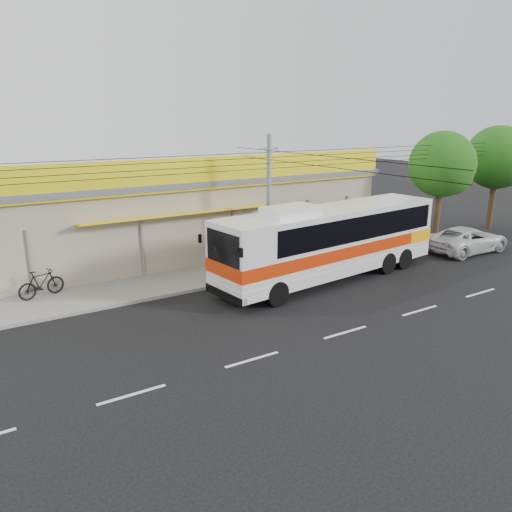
{
  "coord_description": "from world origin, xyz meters",
  "views": [
    {
      "loc": [
        -11.68,
        -14.98,
        7.57
      ],
      "look_at": [
        -1.04,
        2.0,
        1.99
      ],
      "focal_mm": 35.0,
      "sensor_mm": 36.0,
      "label": 1
    }
  ],
  "objects_px": {
    "motorbike_dark": "(41,283)",
    "tree_near": "(444,166)",
    "tree_far": "(499,160)",
    "white_car": "(467,240)",
    "utility_pole": "(269,160)",
    "coach_bus": "(334,237)"
  },
  "relations": [
    {
      "from": "tree_near",
      "to": "tree_far",
      "type": "relative_size",
      "value": 0.96
    },
    {
      "from": "white_car",
      "to": "tree_near",
      "type": "distance_m",
      "value": 5.24
    },
    {
      "from": "coach_bus",
      "to": "utility_pole",
      "type": "bearing_deg",
      "value": 122.92
    },
    {
      "from": "white_car",
      "to": "tree_far",
      "type": "height_order",
      "value": "tree_far"
    },
    {
      "from": "white_car",
      "to": "motorbike_dark",
      "type": "bearing_deg",
      "value": 79.33
    },
    {
      "from": "white_car",
      "to": "tree_near",
      "type": "relative_size",
      "value": 0.77
    },
    {
      "from": "motorbike_dark",
      "to": "utility_pole",
      "type": "height_order",
      "value": "utility_pole"
    },
    {
      "from": "white_car",
      "to": "tree_near",
      "type": "bearing_deg",
      "value": -23.52
    },
    {
      "from": "coach_bus",
      "to": "tree_near",
      "type": "xyz_separation_m",
      "value": [
        11.35,
        2.86,
        2.55
      ]
    },
    {
      "from": "motorbike_dark",
      "to": "tree_near",
      "type": "height_order",
      "value": "tree_near"
    },
    {
      "from": "white_car",
      "to": "tree_near",
      "type": "xyz_separation_m",
      "value": [
        1.46,
        3.21,
        3.87
      ]
    },
    {
      "from": "motorbike_dark",
      "to": "utility_pole",
      "type": "distance_m",
      "value": 11.67
    },
    {
      "from": "motorbike_dark",
      "to": "utility_pole",
      "type": "bearing_deg",
      "value": -114.86
    },
    {
      "from": "motorbike_dark",
      "to": "tree_far",
      "type": "xyz_separation_m",
      "value": [
        29.5,
        -1.46,
        4.04
      ]
    },
    {
      "from": "tree_near",
      "to": "white_car",
      "type": "bearing_deg",
      "value": -114.46
    },
    {
      "from": "tree_near",
      "to": "coach_bus",
      "type": "bearing_deg",
      "value": -165.86
    },
    {
      "from": "motorbike_dark",
      "to": "white_car",
      "type": "bearing_deg",
      "value": -117.19
    },
    {
      "from": "utility_pole",
      "to": "tree_near",
      "type": "relative_size",
      "value": 5.0
    },
    {
      "from": "tree_near",
      "to": "tree_far",
      "type": "height_order",
      "value": "tree_far"
    },
    {
      "from": "motorbike_dark",
      "to": "tree_near",
      "type": "xyz_separation_m",
      "value": [
        23.87,
        -1.39,
        3.85
      ]
    },
    {
      "from": "coach_bus",
      "to": "tree_near",
      "type": "height_order",
      "value": "tree_near"
    },
    {
      "from": "coach_bus",
      "to": "tree_far",
      "type": "relative_size",
      "value": 1.79
    }
  ]
}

